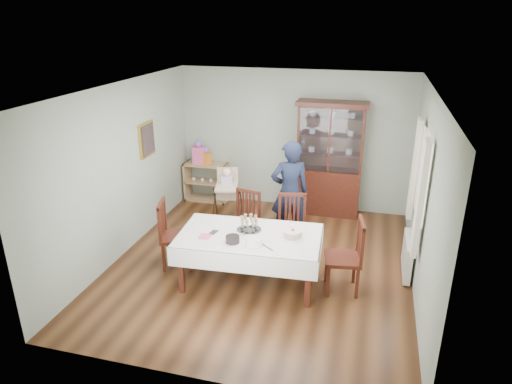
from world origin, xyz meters
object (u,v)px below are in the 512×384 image
(woman, at_px, (290,192))
(high_chair, at_px, (228,205))
(china_cabinet, at_px, (330,158))
(gift_bag_orange, at_px, (206,156))
(dining_table, at_px, (250,258))
(chair_end_left, at_px, (177,247))
(chair_end_right, at_px, (343,270))
(gift_bag_pink, at_px, (199,153))
(birthday_cake, at_px, (293,234))
(chair_far_left, at_px, (243,234))
(chair_far_right, at_px, (291,240))
(champagne_tray, at_px, (249,226))
(sideboard, at_px, (206,182))

(woman, xyz_separation_m, high_chair, (-1.16, 0.20, -0.44))
(china_cabinet, bearing_deg, gift_bag_orange, 179.96)
(dining_table, relative_size, woman, 1.17)
(chair_end_left, relative_size, chair_end_right, 0.99)
(chair_end_right, xyz_separation_m, gift_bag_pink, (-3.16, 2.64, 0.69))
(high_chair, height_order, birthday_cake, high_chair)
(chair_far_left, relative_size, high_chair, 0.88)
(china_cabinet, bearing_deg, birthday_cake, -94.00)
(china_cabinet, bearing_deg, high_chair, -145.95)
(chair_far_left, distance_m, gift_bag_pink, 2.51)
(chair_far_right, bearing_deg, gift_bag_pink, 128.84)
(high_chair, relative_size, birthday_cake, 3.85)
(chair_far_right, xyz_separation_m, chair_end_left, (-1.65, -0.70, 0.01))
(gift_bag_pink, relative_size, gift_bag_orange, 1.36)
(chair_far_right, bearing_deg, chair_end_left, -168.37)
(china_cabinet, xyz_separation_m, chair_far_left, (-1.14, -1.90, -0.82))
(dining_table, height_order, woman, woman)
(dining_table, xyz_separation_m, chair_far_left, (-0.35, 0.89, -0.09))
(chair_far_left, relative_size, gift_bag_pink, 2.13)
(high_chair, height_order, champagne_tray, high_chair)
(sideboard, relative_size, chair_end_right, 0.84)
(dining_table, distance_m, high_chair, 1.88)
(china_cabinet, bearing_deg, sideboard, 179.51)
(china_cabinet, bearing_deg, chair_far_right, -100.23)
(chair_end_left, bearing_deg, chair_end_right, -105.68)
(chair_end_left, relative_size, high_chair, 0.93)
(chair_far_right, relative_size, gift_bag_pink, 2.17)
(sideboard, distance_m, champagne_tray, 3.18)
(gift_bag_pink, bearing_deg, chair_far_left, -51.83)
(gift_bag_pink, height_order, gift_bag_orange, gift_bag_pink)
(chair_end_right, xyz_separation_m, birthday_cake, (-0.72, -0.08, 0.49))
(woman, height_order, high_chair, woman)
(chair_far_left, bearing_deg, high_chair, 135.35)
(chair_far_left, relative_size, woman, 0.57)
(woman, bearing_deg, champagne_tray, 53.41)
(chair_end_right, bearing_deg, chair_far_left, -123.40)
(chair_end_left, height_order, gift_bag_orange, gift_bag_orange)
(gift_bag_pink, bearing_deg, woman, -31.82)
(china_cabinet, height_order, gift_bag_pink, china_cabinet)
(birthday_cake, bearing_deg, chair_far_left, 139.30)
(gift_bag_pink, bearing_deg, birthday_cake, -48.02)
(sideboard, xyz_separation_m, gift_bag_pink, (-0.13, -0.02, 0.61))
(chair_far_right, bearing_deg, woman, 93.76)
(sideboard, height_order, gift_bag_pink, gift_bag_pink)
(high_chair, relative_size, champagne_tray, 3.20)
(gift_bag_pink, bearing_deg, high_chair, -49.05)
(china_cabinet, distance_m, sideboard, 2.60)
(sideboard, relative_size, gift_bag_orange, 2.60)
(chair_far_left, distance_m, chair_far_right, 0.80)
(sideboard, height_order, chair_far_right, chair_far_right)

